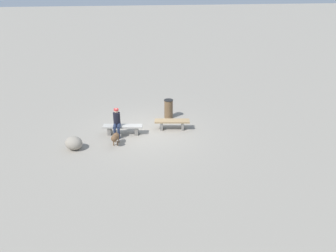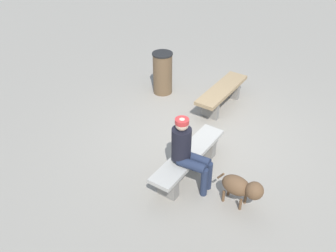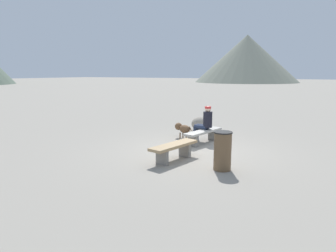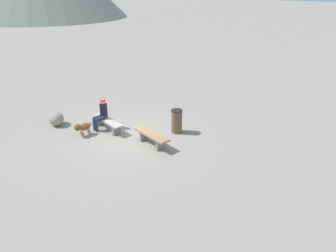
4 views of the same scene
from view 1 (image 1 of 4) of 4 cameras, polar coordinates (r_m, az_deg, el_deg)
ground at (r=13.93m, az=-4.11°, el=-1.14°), size 210.00×210.00×0.06m
bench_left at (r=13.95m, az=0.77°, el=0.64°), size 1.66×0.74×0.46m
bench_right at (r=13.64m, az=-8.50°, el=-0.38°), size 1.80×0.73×0.43m
seated_person at (r=13.42m, az=-9.63°, el=0.92°), size 0.37×0.66×1.23m
dog at (r=12.74m, az=-9.90°, el=-2.11°), size 0.41×0.73×0.54m
trash_bin at (r=15.19m, az=0.11°, el=3.27°), size 0.45×0.45×0.95m
boulder at (r=12.85m, az=-17.33°, el=-3.10°), size 0.94×0.90×0.56m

